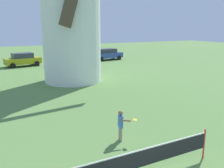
# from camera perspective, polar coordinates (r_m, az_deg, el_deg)

# --- Properties ---
(windmill) EXTENTS (9.14, 5.50, 13.60)m
(windmill) POSITION_cam_1_polar(r_m,az_deg,el_deg) (20.94, -9.65, 18.06)
(windmill) COLOR white
(windmill) RESTS_ON ground_plane
(tennis_net) EXTENTS (5.28, 0.06, 1.10)m
(tennis_net) POSITION_cam_1_polar(r_m,az_deg,el_deg) (7.76, 7.13, -16.81)
(tennis_net) COLOR red
(tennis_net) RESTS_ON ground_plane
(player_far) EXTENTS (0.72, 0.66, 1.29)m
(player_far) POSITION_cam_1_polar(r_m,az_deg,el_deg) (10.01, 2.12, -9.27)
(player_far) COLOR #9E937F
(player_far) RESTS_ON ground_plane
(parked_car_mustard) EXTENTS (4.25, 2.33, 1.56)m
(parked_car_mustard) POSITION_cam_1_polar(r_m,az_deg,el_deg) (30.89, -20.14, 5.41)
(parked_car_mustard) COLOR #999919
(parked_car_mustard) RESTS_ON ground_plane
(parked_car_cream) EXTENTS (3.97, 1.97, 1.56)m
(parked_car_cream) POSITION_cam_1_polar(r_m,az_deg,el_deg) (32.52, -9.98, 6.37)
(parked_car_cream) COLOR silver
(parked_car_cream) RESTS_ON ground_plane
(parked_car_blue) EXTENTS (4.46, 2.18, 1.56)m
(parked_car_blue) POSITION_cam_1_polar(r_m,az_deg,el_deg) (34.79, -1.12, 7.00)
(parked_car_blue) COLOR #334C99
(parked_car_blue) RESTS_ON ground_plane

